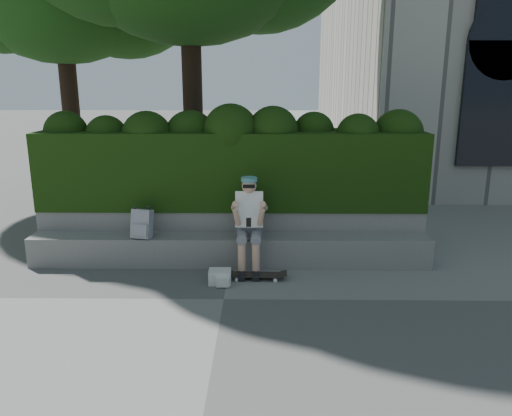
{
  "coord_description": "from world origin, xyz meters",
  "views": [
    {
      "loc": [
        0.49,
        -5.88,
        2.73
      ],
      "look_at": [
        0.4,
        1.0,
        0.95
      ],
      "focal_mm": 35.0,
      "sensor_mm": 36.0,
      "label": 1
    }
  ],
  "objects_px": {
    "skateboard": "(256,275)",
    "backpack_plaid": "(142,224)",
    "person": "(249,220)",
    "backpack_ground": "(220,277)"
  },
  "relations": [
    {
      "from": "skateboard",
      "to": "backpack_ground",
      "type": "bearing_deg",
      "value": -161.74
    },
    {
      "from": "person",
      "to": "skateboard",
      "type": "xyz_separation_m",
      "value": [
        0.11,
        -0.41,
        -0.69
      ]
    },
    {
      "from": "backpack_plaid",
      "to": "skateboard",
      "type": "bearing_deg",
      "value": -1.95
    },
    {
      "from": "person",
      "to": "backpack_ground",
      "type": "distance_m",
      "value": 0.94
    },
    {
      "from": "person",
      "to": "backpack_ground",
      "type": "bearing_deg",
      "value": -125.13
    },
    {
      "from": "skateboard",
      "to": "backpack_plaid",
      "type": "bearing_deg",
      "value": 165.61
    },
    {
      "from": "skateboard",
      "to": "backpack_plaid",
      "type": "distance_m",
      "value": 1.86
    },
    {
      "from": "person",
      "to": "backpack_plaid",
      "type": "height_order",
      "value": "person"
    },
    {
      "from": "person",
      "to": "backpack_plaid",
      "type": "relative_size",
      "value": 3.22
    },
    {
      "from": "person",
      "to": "skateboard",
      "type": "height_order",
      "value": "person"
    }
  ]
}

